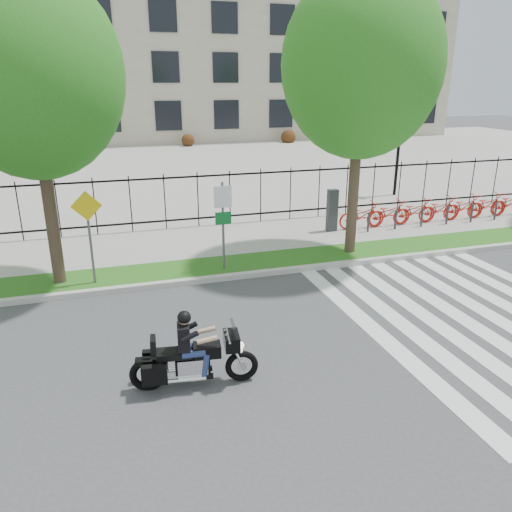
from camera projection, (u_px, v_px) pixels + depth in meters
name	position (u px, v px, depth m)	size (l,w,h in m)	color
ground	(285.00, 350.00, 10.26)	(120.00, 120.00, 0.00)	#3E3E41
curb	(234.00, 276.00, 13.93)	(60.00, 0.20, 0.15)	#B2B0A7
grass_verge	(227.00, 266.00, 14.70)	(60.00, 1.50, 0.15)	#195314
sidewalk	(209.00, 242.00, 16.95)	(60.00, 3.50, 0.15)	#A6A39C
plaza	(153.00, 165.00, 32.78)	(80.00, 34.00, 0.10)	#A6A39C
crosswalk_stripes	(479.00, 319.00, 11.60)	(5.70, 8.00, 0.01)	silver
iron_fence	(198.00, 200.00, 18.17)	(30.00, 0.06, 2.00)	black
office_building	(123.00, 28.00, 47.45)	(60.00, 21.90, 20.15)	#A59B85
lamp_post_right	(400.00, 128.00, 22.80)	(1.06, 0.70, 4.25)	black
street_tree_1	(31.00, 74.00, 11.66)	(4.32, 4.32, 7.74)	#32221B
street_tree_2	(362.00, 65.00, 13.97)	(4.55, 4.55, 8.13)	#32221B
bike_share_station	(450.00, 208.00, 19.16)	(9.97, 0.85, 1.50)	#2D2D33
sign_pole_regulatory	(223.00, 215.00, 13.77)	(0.50, 0.09, 2.50)	#59595B
sign_pole_warning	(89.00, 225.00, 12.78)	(0.78, 0.09, 2.49)	#59595B
motorcycle_rider	(194.00, 356.00, 8.90)	(2.32, 0.81, 1.79)	black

